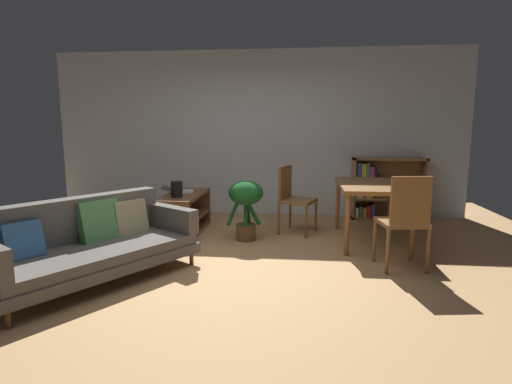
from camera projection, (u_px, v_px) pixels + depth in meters
ground_plane at (229, 266)px, 4.34m from camera, size 8.16×8.16×0.00m
back_wall_panel at (256, 134)px, 6.78m from camera, size 6.80×0.10×2.70m
fabric_couch at (88, 242)px, 3.94m from camera, size 1.80×2.12×0.77m
media_console at (185, 214)px, 5.67m from camera, size 0.47×1.17×0.55m
open_laptop at (179, 191)px, 5.77m from camera, size 0.49×0.38×0.08m
desk_speaker at (177, 189)px, 5.33m from camera, size 0.15×0.15×0.21m
potted_floor_plant at (246, 200)px, 5.24m from camera, size 0.47×0.45×0.78m
dining_table at (372, 190)px, 5.14m from camera, size 0.83×1.32×0.76m
dining_chair_near at (405, 217)px, 4.13m from camera, size 0.50×0.50×0.99m
dining_chair_far at (293, 196)px, 5.63m from camera, size 0.56×0.57×0.93m
bookshelf at (382, 188)px, 6.51m from camera, size 1.13×0.32×0.98m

